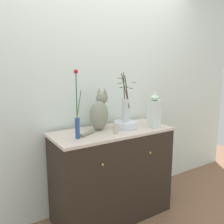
{
  "coord_description": "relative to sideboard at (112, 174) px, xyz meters",
  "views": [
    {
      "loc": [
        -1.18,
        -1.88,
        1.51
      ],
      "look_at": [
        0.0,
        0.0,
        1.09
      ],
      "focal_mm": 37.68,
      "sensor_mm": 36.0,
      "label": 1
    }
  ],
  "objects": [
    {
      "name": "ground_plane",
      "position": [
        0.0,
        0.0,
        -0.46
      ],
      "size": [
        6.0,
        6.0,
        0.0
      ],
      "primitive_type": "plane",
      "color": "#855F44"
    },
    {
      "name": "vase_glass_clear",
      "position": [
        0.15,
        -0.01,
        0.67
      ],
      "size": [
        0.15,
        0.19,
        0.49
      ],
      "color": "silver",
      "rests_on": "bowl_porcelain"
    },
    {
      "name": "cat_sitting",
      "position": [
        -0.09,
        0.09,
        0.62
      ],
      "size": [
        0.41,
        0.3,
        0.4
      ],
      "color": "gray",
      "rests_on": "sideboard"
    },
    {
      "name": "sideboard",
      "position": [
        0.0,
        0.0,
        0.0
      ],
      "size": [
        1.19,
        0.54,
        0.91
      ],
      "color": "#2D241D",
      "rests_on": "ground_plane"
    },
    {
      "name": "bowl_porcelain",
      "position": [
        0.15,
        -0.01,
        0.49
      ],
      "size": [
        0.23,
        0.23,
        0.07
      ],
      "primitive_type": "cylinder",
      "color": "white",
      "rests_on": "sideboard"
    },
    {
      "name": "candle_pillar",
      "position": [
        -0.04,
        -0.12,
        0.5
      ],
      "size": [
        0.04,
        0.04,
        0.11
      ],
      "color": "beige",
      "rests_on": "sideboard"
    },
    {
      "name": "vase_slim_green",
      "position": [
        -0.4,
        -0.08,
        0.63
      ],
      "size": [
        0.07,
        0.04,
        0.59
      ],
      "color": "#2C4988",
      "rests_on": "sideboard"
    },
    {
      "name": "wall_back",
      "position": [
        0.0,
        0.34,
        0.84
      ],
      "size": [
        4.4,
        0.08,
        2.6
      ],
      "primitive_type": "cube",
      "color": "white",
      "rests_on": "ground_plane"
    },
    {
      "name": "jar_lidded_porcelain",
      "position": [
        0.43,
        -0.13,
        0.62
      ],
      "size": [
        0.1,
        0.1,
        0.36
      ],
      "color": "white",
      "rests_on": "sideboard"
    }
  ]
}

